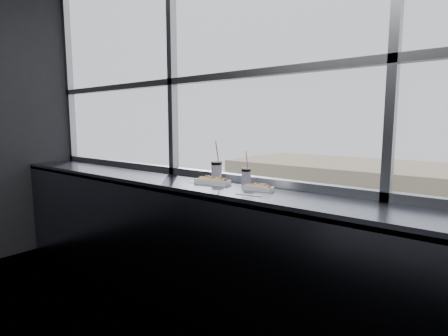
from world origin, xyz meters
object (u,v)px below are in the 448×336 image
Objects in this scene: car_near_b at (282,307)px; car_far_a at (316,263)px; tree_left at (349,229)px; loose_straw at (248,195)px; soda_cup_left at (217,171)px; wrapper at (192,181)px; hotdog_tray_right at (258,187)px; soda_cup_right at (246,177)px; hotdog_tray_left at (213,181)px; car_near_a at (211,279)px.

car_near_b is 1.02× the size of car_far_a.
car_near_b is 12.19m from tree_left.
car_near_b is at bearing -166.92° from car_far_a.
soda_cup_left is at bearing 146.18° from loose_straw.
wrapper reaches higher than car_near_b.
hotdog_tray_right is 30.86m from tree_left.
soda_cup_right is 3.45× the size of wrapper.
wrapper is at bearing -155.08° from car_far_a.
soda_cup_right reaches higher than hotdog_tray_right.
hotdog_tray_right is 0.16m from soda_cup_right.
hotdog_tray_left is 1.06× the size of soda_cup_right.
hotdog_tray_left is at bearing -154.64° from car_far_a.
car_far_a is 4.72m from tree_left.
hotdog_tray_right is at bearing -146.58° from car_near_b.
car_near_b is (-8.20, 16.26, -11.10)m from hotdog_tray_left.
wrapper is at bearing -148.77° from soda_cup_left.
tree_left reaches higher than car_near_b.
car_near_a is (-5.95, 0.00, 0.12)m from car_near_b.
tree_left is (-8.54, 28.19, -8.98)m from soda_cup_right.
loose_straw is 28.61m from car_far_a.
loose_straw is 0.69m from wrapper.
soda_cup_left reaches higher than car_near_b.
soda_cup_left is at bearing 92.89° from hotdog_tray_left.
soda_cup_left reaches higher than wrapper.
tree_left is (-8.23, 28.19, -9.00)m from soda_cup_left.
wrapper is at bearing 174.76° from hotdog_tray_right.
soda_cup_left is 28.27m from car_far_a.
hotdog_tray_left is 0.05× the size of car_far_a.
car_far_a is at bearing -106.96° from tree_left.
soda_cup_left is 1.23× the size of soda_cup_right.
soda_cup_left reaches higher than tree_left.
wrapper is (-0.20, -0.04, -0.02)m from hotdog_tray_left.
soda_cup_right reaches higher than wrapper.
hotdog_tray_right is 0.46m from soda_cup_left.
tree_left is (5.89, 12.00, 2.05)m from car_near_a.
hotdog_tray_left is at bearing -166.54° from soda_cup_right.
car_near_a is (-14.13, 16.19, -11.05)m from soda_cup_left.
car_near_a is (-14.62, 16.43, -10.95)m from loose_straw.
car_far_a is (-1.27, 8.00, -0.01)m from car_near_b.
soda_cup_right is (-0.14, 0.05, 0.06)m from hotdog_tray_right.
loose_straw reaches higher than car_near_b.
loose_straw is 2.40× the size of wrapper.
soda_cup_right is (0.29, 0.07, 0.06)m from hotdog_tray_left.
soda_cup_right is 0.50m from wrapper.
tree_left is (1.22, 4.00, 2.18)m from car_far_a.
wrapper is 0.02× the size of tree_left.
car_near_b reaches higher than car_far_a.
car_near_a is at bearing 121.30° from hotdog_tray_right.
soda_cup_left is (-0.45, 0.05, 0.08)m from hotdog_tray_right.
car_far_a is at bearing 104.76° from loose_straw.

